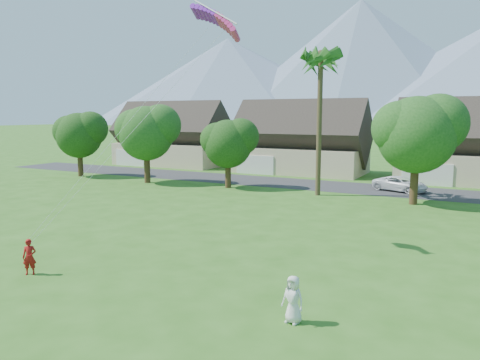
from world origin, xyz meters
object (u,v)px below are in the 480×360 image
Objects in this scene: kite_flyer at (29,257)px; watcher at (293,299)px; parked_car at (400,184)px; parafoil_kite at (218,19)px.

kite_flyer is 0.97× the size of watcher.
watcher is at bearing -31.89° from kite_flyer.
parked_car is (10.88, 31.09, -0.12)m from kite_flyer.
watcher reaches higher than parked_car.
parked_car is at bearing 77.81° from parafoil_kite.
parafoil_kite is at bearing 22.48° from kite_flyer.
kite_flyer is at bearing -119.24° from parafoil_kite.
kite_flyer is 32.94m from parked_car.
parafoil_kite is at bearing -174.74° from parked_car.
watcher is at bearing -43.33° from parafoil_kite.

